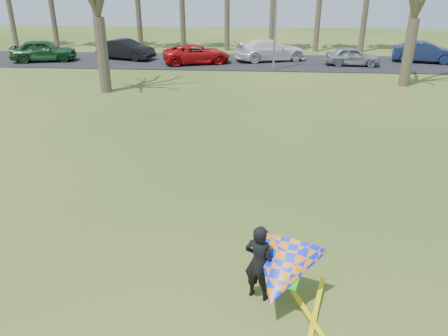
# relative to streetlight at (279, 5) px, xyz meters

# --- Properties ---
(ground) EXTENTS (100.00, 100.00, 0.00)m
(ground) POSITION_rel_streetlight_xyz_m (-2.16, -22.00, -4.46)
(ground) COLOR #1A4910
(ground) RESTS_ON ground
(parking_strip) EXTENTS (46.00, 7.00, 0.06)m
(parking_strip) POSITION_rel_streetlight_xyz_m (-2.16, 3.00, -4.43)
(parking_strip) COLOR black
(parking_strip) RESTS_ON ground
(streetlight) EXTENTS (2.28, 0.18, 8.00)m
(streetlight) POSITION_rel_streetlight_xyz_m (0.00, 0.00, 0.00)
(streetlight) COLOR gray
(streetlight) RESTS_ON ground
(car_0) EXTENTS (5.25, 3.16, 1.67)m
(car_0) POSITION_rel_streetlight_xyz_m (-18.11, 2.01, -3.57)
(car_0) COLOR #1B4523
(car_0) RESTS_ON parking_strip
(car_1) EXTENTS (4.98, 2.97, 1.55)m
(car_1) POSITION_rel_streetlight_xyz_m (-11.94, 3.38, -3.63)
(car_1) COLOR black
(car_1) RESTS_ON parking_strip
(car_2) EXTENTS (5.62, 3.88, 1.43)m
(car_2) POSITION_rel_streetlight_xyz_m (-5.99, 2.02, -3.69)
(car_2) COLOR red
(car_2) RESTS_ON parking_strip
(car_3) EXTENTS (6.09, 4.00, 1.64)m
(car_3) POSITION_rel_streetlight_xyz_m (-0.33, 3.69, -3.58)
(car_3) COLOR white
(car_3) RESTS_ON parking_strip
(car_4) EXTENTS (4.08, 1.85, 1.36)m
(car_4) POSITION_rel_streetlight_xyz_m (5.80, 2.13, -3.73)
(car_4) COLOR gray
(car_4) RESTS_ON parking_strip
(car_5) EXTENTS (5.00, 2.64, 1.57)m
(car_5) POSITION_rel_streetlight_xyz_m (11.61, 3.84, -3.62)
(car_5) COLOR #182249
(car_5) RESTS_ON parking_strip
(kite_flyer) EXTENTS (2.13, 2.39, 2.02)m
(kite_flyer) POSITION_rel_streetlight_xyz_m (-0.69, -24.50, -3.61)
(kite_flyer) COLOR black
(kite_flyer) RESTS_ON ground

